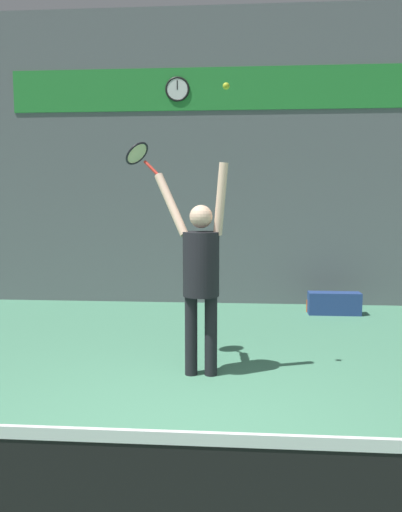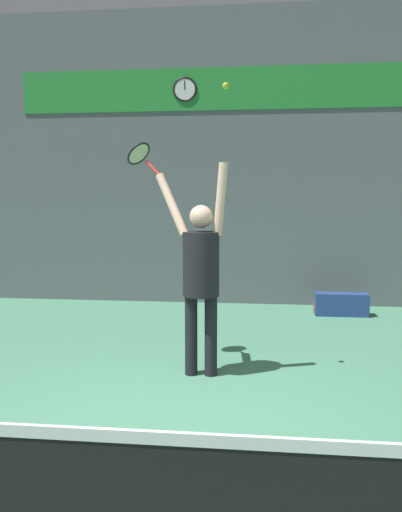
% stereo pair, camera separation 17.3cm
% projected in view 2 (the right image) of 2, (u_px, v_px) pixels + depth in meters
% --- Properties ---
extents(ground_plane, '(18.00, 18.00, 0.00)m').
position_uv_depth(ground_plane, '(171.00, 453.00, 3.57)').
color(ground_plane, '#4C8C6B').
extents(back_wall, '(18.00, 0.10, 5.00)m').
position_uv_depth(back_wall, '(222.00, 159.00, 8.53)').
color(back_wall, slate).
rests_on(back_wall, ground_plane).
extents(sponsor_banner, '(6.96, 0.02, 0.70)m').
position_uv_depth(sponsor_banner, '(222.00, 89.00, 8.34)').
color(sponsor_banner, '#288C38').
extents(scoreboard_clock, '(0.41, 0.04, 0.41)m').
position_uv_depth(scoreboard_clock, '(185.00, 89.00, 8.39)').
color(scoreboard_clock, white).
extents(tennis_player, '(0.82, 0.49, 2.18)m').
position_uv_depth(tennis_player, '(201.00, 269.00, 5.06)').
color(tennis_player, black).
rests_on(tennis_player, ground_plane).
extents(tennis_racket, '(0.43, 0.36, 0.37)m').
position_uv_depth(tennis_racket, '(140.00, 155.00, 5.36)').
color(tennis_racket, red).
extents(tennis_ball, '(0.07, 0.07, 0.07)m').
position_uv_depth(tennis_ball, '(226.00, 86.00, 4.72)').
color(tennis_ball, '#CCDB2D').
extents(water_bottle, '(0.09, 0.09, 0.24)m').
position_uv_depth(water_bottle, '(316.00, 306.00, 7.98)').
color(water_bottle, '#D84C19').
rests_on(water_bottle, ground_plane).
extents(equipment_bag, '(0.81, 0.25, 0.35)m').
position_uv_depth(equipment_bag, '(341.00, 304.00, 7.81)').
color(equipment_bag, navy).
rests_on(equipment_bag, ground_plane).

